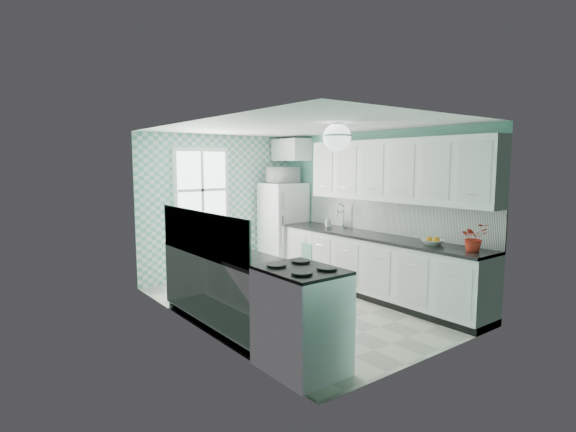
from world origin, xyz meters
TOP-DOWN VIEW (x-y plane):
  - floor at (0.00, 0.00)m, footprint 3.00×4.40m
  - ceiling at (0.00, 0.00)m, footprint 3.00×4.40m
  - wall_back at (0.00, 2.21)m, footprint 3.00×0.02m
  - wall_front at (0.00, -2.21)m, footprint 3.00×0.02m
  - wall_left at (-1.51, 0.00)m, footprint 0.02×4.40m
  - wall_right at (1.51, 0.00)m, footprint 0.02×4.40m
  - accent_wall at (0.00, 2.19)m, footprint 3.00×0.01m
  - window at (-0.35, 2.16)m, footprint 1.04×0.05m
  - backsplash_right at (1.49, -0.40)m, footprint 0.02×3.60m
  - backsplash_left at (-1.49, -0.07)m, footprint 0.02×2.15m
  - upper_cabinets_right at (1.33, -0.60)m, footprint 0.33×3.20m
  - upper_cabinet_fridge at (1.30, 1.83)m, footprint 0.40×0.74m
  - ceiling_light at (0.00, -0.80)m, footprint 0.34×0.34m
  - base_cabinets_right at (1.20, -0.40)m, footprint 0.60×3.60m
  - countertop_right at (1.19, -0.40)m, footprint 0.63×3.60m
  - base_cabinets_left at (-1.20, -0.07)m, footprint 0.60×2.15m
  - countertop_left at (-1.19, -0.07)m, footprint 0.63×2.15m
  - fridge at (1.11, 1.78)m, footprint 0.72×0.71m
  - stove at (-1.20, -1.59)m, footprint 0.66×0.82m
  - sink at (1.20, 0.47)m, footprint 0.48×0.41m
  - rug at (0.25, 0.34)m, footprint 0.95×1.20m
  - dish_towel at (0.89, 0.83)m, footprint 0.12×0.24m
  - fruit_bowl at (1.20, -1.38)m, footprint 0.32×0.32m
  - potted_plant at (1.20, -1.95)m, footprint 0.39×0.37m
  - soap_bottle at (1.25, 0.70)m, footprint 0.10×0.10m
  - microwave at (1.11, 1.78)m, footprint 0.55×0.39m

SIDE VIEW (x-z plane):
  - floor at x=0.00m, z-range -0.02..0.00m
  - rug at x=0.25m, z-range 0.00..0.02m
  - base_cabinets_right at x=1.20m, z-range 0.00..0.90m
  - base_cabinets_left at x=-1.20m, z-range 0.00..0.90m
  - dish_towel at x=0.89m, z-range 0.28..0.68m
  - stove at x=-1.20m, z-range 0.02..1.02m
  - fridge at x=1.11m, z-range 0.00..1.64m
  - countertop_right at x=1.19m, z-range 0.90..0.94m
  - countertop_left at x=-1.19m, z-range 0.90..0.94m
  - sink at x=1.20m, z-range 0.67..1.20m
  - fruit_bowl at x=1.20m, z-range 0.94..1.01m
  - soap_bottle at x=1.25m, z-range 0.94..1.12m
  - potted_plant at x=1.20m, z-range 0.94..1.29m
  - backsplash_right at x=1.49m, z-range 0.94..1.45m
  - backsplash_left at x=-1.49m, z-range 0.94..1.45m
  - wall_back at x=0.00m, z-range 0.00..2.50m
  - wall_front at x=0.00m, z-range 0.00..2.50m
  - wall_left at x=-1.51m, z-range 0.00..2.50m
  - wall_right at x=1.51m, z-range 0.00..2.50m
  - accent_wall at x=0.00m, z-range 0.00..2.50m
  - window at x=-0.35m, z-range 0.83..2.27m
  - microwave at x=1.11m, z-range 1.64..1.94m
  - upper_cabinets_right at x=1.33m, z-range 1.45..2.35m
  - upper_cabinet_fridge at x=1.30m, z-range 2.05..2.45m
  - ceiling_light at x=0.00m, z-range 2.15..2.50m
  - ceiling at x=0.00m, z-range 2.50..2.52m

